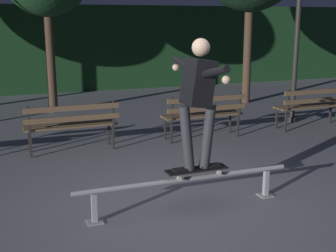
# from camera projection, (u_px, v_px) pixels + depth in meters

# --- Properties ---
(ground_plane) EXTENTS (90.00, 90.00, 0.00)m
(ground_plane) POSITION_uv_depth(u_px,v_px,m) (186.00, 208.00, 5.56)
(ground_plane) COLOR slate
(hedge_backdrop) EXTENTS (24.00, 1.20, 2.68)m
(hedge_backdrop) POSITION_uv_depth(u_px,v_px,m) (62.00, 48.00, 14.50)
(hedge_backdrop) COLOR #193D1E
(hedge_backdrop) RESTS_ON ground
(grind_rail) EXTENTS (2.75, 0.18, 0.40)m
(grind_rail) POSITION_uv_depth(u_px,v_px,m) (186.00, 184.00, 5.49)
(grind_rail) COLOR #9E9EA3
(grind_rail) RESTS_ON ground
(skateboard) EXTENTS (0.78, 0.22, 0.09)m
(skateboard) POSITION_uv_depth(u_px,v_px,m) (197.00, 170.00, 5.50)
(skateboard) COLOR black
(skateboard) RESTS_ON grind_rail
(skateboarder) EXTENTS (0.62, 1.41, 1.56)m
(skateboarder) POSITION_uv_depth(u_px,v_px,m) (198.00, 93.00, 5.29)
(skateboarder) COLOR black
(skateboarder) RESTS_ON skateboard
(park_bench_left_center) EXTENTS (1.60, 0.43, 0.88)m
(park_bench_left_center) POSITION_uv_depth(u_px,v_px,m) (72.00, 122.00, 7.78)
(park_bench_left_center) COLOR #282623
(park_bench_left_center) RESTS_ON ground
(park_bench_right_center) EXTENTS (1.60, 0.43, 0.88)m
(park_bench_right_center) POSITION_uv_depth(u_px,v_px,m) (204.00, 112.00, 8.65)
(park_bench_right_center) COLOR #282623
(park_bench_right_center) RESTS_ON ground
(park_bench_rightmost) EXTENTS (1.60, 0.43, 0.88)m
(park_bench_rightmost) POSITION_uv_depth(u_px,v_px,m) (313.00, 103.00, 9.51)
(park_bench_rightmost) COLOR #282623
(park_bench_rightmost) RESTS_ON ground
(lamp_post_right) EXTENTS (0.32, 0.32, 3.90)m
(lamp_post_right) POSITION_uv_depth(u_px,v_px,m) (299.00, 8.00, 9.64)
(lamp_post_right) COLOR #282623
(lamp_post_right) RESTS_ON ground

